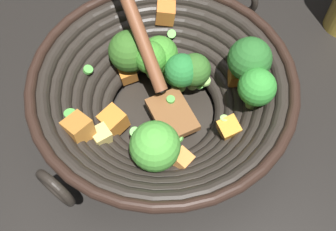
# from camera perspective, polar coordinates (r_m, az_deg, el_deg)

# --- Properties ---
(ground_plane) EXTENTS (4.00, 4.00, 0.00)m
(ground_plane) POSITION_cam_1_polar(r_m,az_deg,el_deg) (0.56, -0.71, 0.01)
(ground_plane) COLOR black
(wok) EXTENTS (0.37, 0.39, 0.22)m
(wok) POSITION_cam_1_polar(r_m,az_deg,el_deg) (0.51, -0.60, 3.79)
(wok) COLOR black
(wok) RESTS_ON ground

